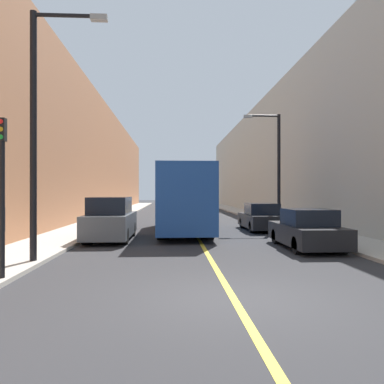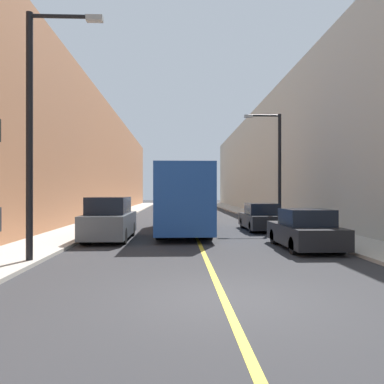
% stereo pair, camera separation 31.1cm
% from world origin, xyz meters
% --- Properties ---
extents(ground_plane, '(200.00, 200.00, 0.00)m').
position_xyz_m(ground_plane, '(0.00, 0.00, 0.00)').
color(ground_plane, '#2D2D30').
extents(sidewalk_left, '(2.55, 72.00, 0.12)m').
position_xyz_m(sidewalk_left, '(-6.32, 30.00, 0.06)').
color(sidewalk_left, '#B2AA9E').
rests_on(sidewalk_left, ground).
extents(sidewalk_right, '(2.55, 72.00, 0.12)m').
position_xyz_m(sidewalk_right, '(6.32, 30.00, 0.06)').
color(sidewalk_right, '#B2AA9E').
rests_on(sidewalk_right, ground).
extents(building_row_left, '(4.00, 72.00, 10.85)m').
position_xyz_m(building_row_left, '(-9.60, 30.00, 5.43)').
color(building_row_left, '#B2724C').
rests_on(building_row_left, ground).
extents(building_row_right, '(4.00, 72.00, 11.35)m').
position_xyz_m(building_row_right, '(9.60, 30.00, 5.67)').
color(building_row_right, '#B7B2A3').
rests_on(building_row_right, ground).
extents(road_center_line, '(0.16, 72.00, 0.01)m').
position_xyz_m(road_center_line, '(0.00, 30.00, 0.00)').
color(road_center_line, gold).
rests_on(road_center_line, ground).
extents(bus, '(2.59, 10.07, 3.43)m').
position_xyz_m(bus, '(-0.61, 12.73, 1.83)').
color(bus, '#1E4793').
rests_on(bus, ground).
extents(parked_suv_left, '(1.86, 4.75, 1.94)m').
position_xyz_m(parked_suv_left, '(-3.97, 9.51, 0.90)').
color(parked_suv_left, '#51565B').
rests_on(parked_suv_left, ground).
extents(car_right_near, '(1.86, 4.25, 1.52)m').
position_xyz_m(car_right_near, '(3.92, 6.55, 0.68)').
color(car_right_near, black).
rests_on(car_right_near, ground).
extents(car_right_mid, '(1.84, 4.39, 1.54)m').
position_xyz_m(car_right_mid, '(3.81, 13.45, 0.69)').
color(car_right_mid, black).
rests_on(car_right_mid, ground).
extents(street_lamp_left, '(2.28, 0.24, 7.40)m').
position_xyz_m(street_lamp_left, '(-5.16, 3.88, 4.31)').
color(street_lamp_left, black).
rests_on(street_lamp_left, sidewalk_left).
extents(street_lamp_right, '(2.28, 0.24, 6.82)m').
position_xyz_m(street_lamp_right, '(5.14, 15.16, 4.02)').
color(street_lamp_right, black).
rests_on(street_lamp_right, sidewalk_right).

